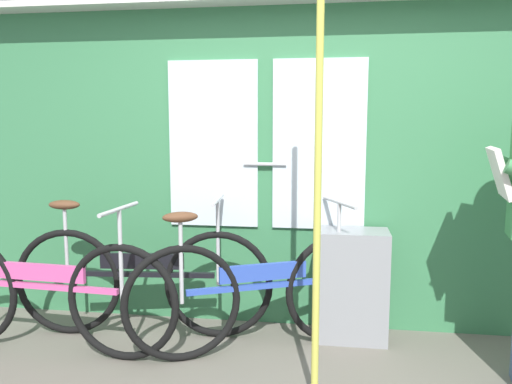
# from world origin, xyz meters

# --- Properties ---
(train_door_wall) EXTENTS (4.91, 0.28, 2.15)m
(train_door_wall) POSITION_xyz_m (-0.01, 1.16, 1.12)
(train_door_wall) COLOR #387A4C
(train_door_wall) RESTS_ON ground_plane
(bicycle_near_door) EXTENTS (1.73, 0.44, 0.90)m
(bicycle_near_door) POSITION_xyz_m (-1.46, 0.48, 0.37)
(bicycle_near_door) COLOR black
(bicycle_near_door) RESTS_ON ground_plane
(bicycle_leaning_behind) EXTENTS (1.67, 0.44, 0.90)m
(bicycle_leaning_behind) POSITION_xyz_m (-0.96, 0.80, 0.37)
(bicycle_leaning_behind) COLOR black
(bicycle_leaning_behind) RESTS_ON ground_plane
(bicycle_by_pole) EXTENTS (1.52, 0.78, 0.90)m
(bicycle_by_pole) POSITION_xyz_m (-0.16, 0.68, 0.37)
(bicycle_by_pole) COLOR black
(bicycle_by_pole) RESTS_ON ground_plane
(trash_bin_by_wall) EXTENTS (0.44, 0.28, 0.70)m
(trash_bin_by_wall) POSITION_xyz_m (0.38, 0.95, 0.35)
(trash_bin_by_wall) COLOR gray
(trash_bin_by_wall) RESTS_ON ground_plane
(handrail_pole) EXTENTS (0.04, 0.04, 2.11)m
(handrail_pole) POSITION_xyz_m (0.17, 0.18, 1.05)
(handrail_pole) COLOR #C6C14C
(handrail_pole) RESTS_ON ground_plane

